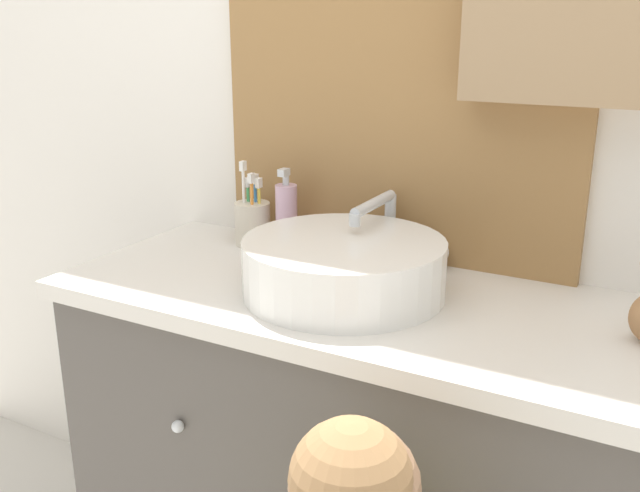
# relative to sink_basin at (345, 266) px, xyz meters

# --- Properties ---
(wall_back) EXTENTS (3.20, 0.18, 2.50)m
(wall_back) POSITION_rel_sink_basin_xyz_m (0.06, 0.29, 0.37)
(wall_back) COLOR silver
(wall_back) RESTS_ON ground_plane
(vanity_counter) EXTENTS (1.22, 0.51, 0.84)m
(vanity_counter) POSITION_rel_sink_basin_xyz_m (0.04, 0.01, -0.47)
(vanity_counter) COLOR #4C4742
(vanity_counter) RESTS_ON ground_plane
(sink_basin) EXTENTS (0.38, 0.44, 0.16)m
(sink_basin) POSITION_rel_sink_basin_xyz_m (0.00, 0.00, 0.00)
(sink_basin) COLOR white
(sink_basin) RESTS_ON vanity_counter
(toothbrush_holder) EXTENTS (0.08, 0.08, 0.20)m
(toothbrush_holder) POSITION_rel_sink_basin_xyz_m (-0.33, 0.17, -0.00)
(toothbrush_holder) COLOR beige
(toothbrush_holder) RESTS_ON vanity_counter
(soap_dispenser) EXTENTS (0.05, 0.05, 0.19)m
(soap_dispenser) POSITION_rel_sink_basin_xyz_m (-0.24, 0.18, 0.02)
(soap_dispenser) COLOR #CCA3BC
(soap_dispenser) RESTS_ON vanity_counter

